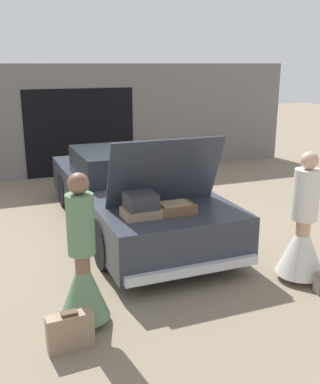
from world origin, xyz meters
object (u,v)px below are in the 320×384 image
object	(u,v)px
person_left	(83,272)
person_right	(302,235)
car	(131,193)
suitcase_beside_left_person	(70,331)

from	to	relation	value
person_left	person_right	size ratio (longest dim) A/B	0.99
car	person_left	distance (m)	3.18
car	person_left	bearing A→B (deg)	-117.30
person_left	suitcase_beside_left_person	xyz separation A→B (m)	(-0.24, -0.42, -0.43)
suitcase_beside_left_person	person_right	bearing A→B (deg)	7.58
car	person_left	size ratio (longest dim) A/B	2.98
person_left	suitcase_beside_left_person	world-z (taller)	person_left
person_left	person_right	world-z (taller)	person_right
person_left	person_right	xyz separation A→B (m)	(2.93, 0.01, -0.00)
person_left	suitcase_beside_left_person	size ratio (longest dim) A/B	3.62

